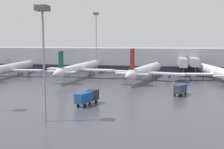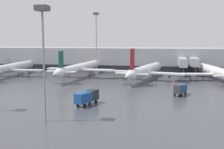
{
  "view_description": "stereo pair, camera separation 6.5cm",
  "coord_description": "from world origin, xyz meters",
  "views": [
    {
      "loc": [
        14.06,
        -52.38,
        12.32
      ],
      "look_at": [
        0.79,
        21.31,
        3.0
      ],
      "focal_mm": 45.0,
      "sensor_mm": 36.0,
      "label": 1
    },
    {
      "loc": [
        14.12,
        -52.37,
        12.32
      ],
      "look_at": [
        0.79,
        21.31,
        3.0
      ],
      "focal_mm": 45.0,
      "sensor_mm": 36.0,
      "label": 2
    }
  ],
  "objects": [
    {
      "name": "apron_light_mast_2",
      "position": [
        -3.17,
        -13.5,
        13.71
      ],
      "size": [
        1.8,
        1.8,
        17.25
      ],
      "color": "gray",
      "rests_on": "ground_plane"
    },
    {
      "name": "apron_light_mast_6",
      "position": [
        -10.02,
        48.64,
        16.99
      ],
      "size": [
        1.8,
        1.8,
        22.08
      ],
      "color": "gray",
      "rests_on": "ground_plane"
    },
    {
      "name": "traffic_cone_2",
      "position": [
        22.48,
        34.28,
        0.4
      ],
      "size": [
        0.47,
        0.47,
        0.8
      ],
      "color": "orange",
      "rests_on": "ground_plane"
    },
    {
      "name": "service_truck_0",
      "position": [
        0.21,
        -2.08,
        1.63
      ],
      "size": [
        3.66,
        6.01,
        2.68
      ],
      "rotation": [
        0.0,
        0.0,
        1.2
      ],
      "color": "#19478C",
      "rests_on": "ground_plane"
    },
    {
      "name": "parked_jet_0",
      "position": [
        -36.51,
        33.46,
        2.77
      ],
      "size": [
        23.26,
        39.27,
        8.72
      ],
      "rotation": [
        0.0,
        0.0,
        1.62
      ],
      "color": "silver",
      "rests_on": "ground_plane"
    },
    {
      "name": "terminal_building",
      "position": [
        0.17,
        61.89,
        4.5
      ],
      "size": [
        160.0,
        29.0,
        9.0
      ],
      "color": "#9EA0A5",
      "rests_on": "ground_plane"
    },
    {
      "name": "ground_plane",
      "position": [
        0.0,
        0.0,
        0.0
      ],
      "size": [
        320.0,
        320.0,
        0.0
      ],
      "primitive_type": "plane",
      "color": "#424449"
    },
    {
      "name": "parked_jet_5",
      "position": [
        30.38,
        35.83,
        2.54
      ],
      "size": [
        26.72,
        34.56,
        8.89
      ],
      "rotation": [
        0.0,
        0.0,
        1.75
      ],
      "color": "white",
      "rests_on": "ground_plane"
    },
    {
      "name": "traffic_cone_1",
      "position": [
        17.31,
        29.7,
        0.31
      ],
      "size": [
        0.51,
        0.51,
        0.61
      ],
      "color": "orange",
      "rests_on": "ground_plane"
    },
    {
      "name": "parked_jet_4",
      "position": [
        -12.21,
        34.6,
        3.26
      ],
      "size": [
        22.32,
        38.51,
        9.23
      ],
      "rotation": [
        0.0,
        0.0,
        1.48
      ],
      "color": "white",
      "rests_on": "ground_plane"
    },
    {
      "name": "service_truck_3",
      "position": [
        18.15,
        10.74,
        1.54
      ],
      "size": [
        3.26,
        5.24,
        2.57
      ],
      "rotation": [
        0.0,
        0.0,
        4.35
      ],
      "color": "#19478C",
      "rests_on": "ground_plane"
    },
    {
      "name": "parked_jet_2",
      "position": [
        8.83,
        33.12,
        2.93
      ],
      "size": [
        24.3,
        34.3,
        10.01
      ],
      "rotation": [
        0.0,
        0.0,
        1.34
      ],
      "color": "silver",
      "rests_on": "ground_plane"
    }
  ]
}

